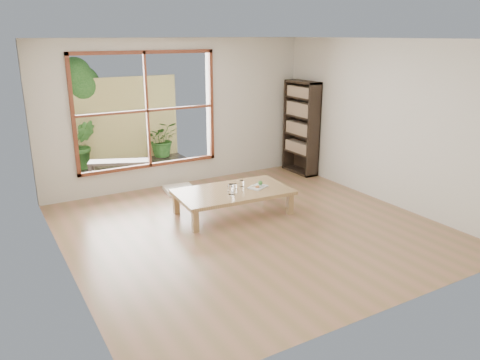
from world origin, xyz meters
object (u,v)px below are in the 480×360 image
object	(u,v)px
food_tray	(258,186)
garden_bench	(120,164)
low_table	(233,193)
bookshelf	(301,128)

from	to	relation	value
food_tray	garden_bench	bearing A→B (deg)	93.40
low_table	garden_bench	size ratio (longest dim) A/B	1.52
low_table	garden_bench	xyz separation A→B (m)	(-0.99, 2.56, -0.01)
low_table	bookshelf	xyz separation A→B (m)	(2.28, 1.31, 0.57)
garden_bench	food_tray	bearing A→B (deg)	-39.31
low_table	food_tray	distance (m)	0.42
garden_bench	low_table	bearing A→B (deg)	-46.19
food_tray	low_table	bearing A→B (deg)	145.59
low_table	food_tray	xyz separation A→B (m)	(0.41, -0.07, 0.07)
food_tray	bookshelf	bearing A→B (deg)	11.85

